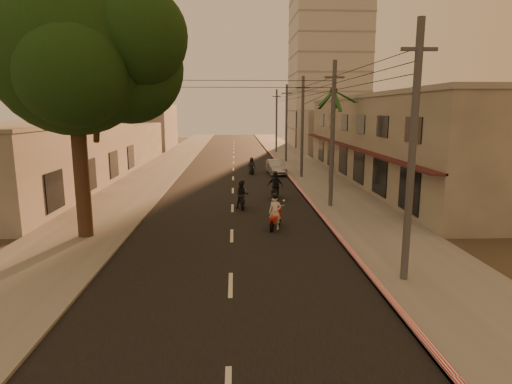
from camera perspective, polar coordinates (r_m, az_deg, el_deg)
ground at (r=19.16m, az=-3.29°, el=-7.59°), size 160.00×160.00×0.00m
road at (r=38.66m, az=-3.07°, el=1.82°), size 10.00×140.00×0.02m
sidewalk_right at (r=39.33m, az=7.93°, el=1.96°), size 5.00×140.00×0.12m
sidewalk_left at (r=39.41m, az=-14.04°, el=1.76°), size 5.00×140.00×0.12m
curb_stripe at (r=34.07m, az=5.51°, el=0.72°), size 0.20×60.00×0.20m
shophouse_row at (r=38.78m, az=18.11°, el=6.75°), size 8.80×34.20×7.30m
left_building at (r=35.34m, az=-26.52°, el=4.09°), size 8.20×24.20×5.20m
distant_tower at (r=76.26m, az=9.58°, el=16.67°), size 12.10×12.10×28.00m
broadleaf_tree at (r=21.58m, az=-22.15°, el=16.52°), size 9.60×8.70×12.10m
palm_tree at (r=35.08m, az=10.29°, el=12.46°), size 5.00×5.00×8.20m
utility_poles at (r=38.65m, az=6.25°, el=11.49°), size 1.20×48.26×9.00m
filler_right at (r=64.74m, az=9.60°, el=7.98°), size 8.00×14.00×6.00m
filler_left_near at (r=54.22m, az=-18.09°, el=6.23°), size 8.00×14.00×4.40m
filler_left_far at (r=71.65m, az=-14.39°, el=8.45°), size 8.00×14.00×7.00m
scooter_red at (r=22.06m, az=2.58°, el=-2.82°), size 1.03×1.85×1.90m
scooter_mid_a at (r=26.64m, az=-1.87°, el=-0.48°), size 0.89×1.87×1.84m
scooter_mid_b at (r=29.51m, az=2.58°, el=0.76°), size 1.34×1.95×1.97m
scooter_far_a at (r=41.18m, az=-0.59°, el=3.42°), size 0.87×1.67×1.64m
parked_car at (r=41.20m, az=2.69°, el=3.34°), size 2.07×4.40×1.38m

